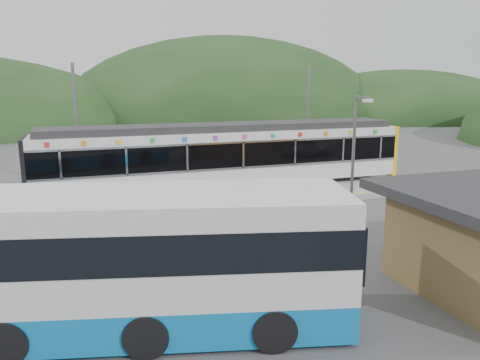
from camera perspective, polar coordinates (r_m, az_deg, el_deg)
name	(u,v)px	position (r m, az deg, el deg)	size (l,w,h in m)	color
ground	(252,222)	(20.53, 1.52, -5.08)	(120.00, 120.00, 0.00)	#4C4C4F
hills	(320,186)	(27.71, 9.68, -0.76)	(146.00, 149.00, 26.00)	#1E3D19
platform	(229,200)	(23.49, -1.32, -2.51)	(26.00, 3.20, 0.30)	#9E9E99
yellow_line	(238,204)	(22.26, -0.29, -2.91)	(26.00, 0.10, 0.01)	yellow
train	(226,154)	(25.83, -1.71, 3.15)	(20.44, 3.01, 3.74)	black
catenary_mast_west	(77,126)	(27.03, -19.29, 6.26)	(0.18, 1.80, 7.00)	slate
catenary_mast_east	(308,119)	(30.41, 8.29, 7.36)	(0.18, 1.80, 7.00)	slate
bus	(88,266)	(11.99, -18.08, -9.98)	(12.89, 5.89, 3.43)	#0D76C3
lamp_post	(355,154)	(18.40, 13.84, 3.12)	(0.36, 0.98, 5.50)	slate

